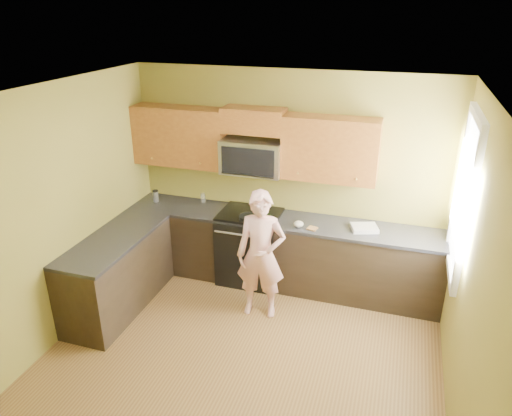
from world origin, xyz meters
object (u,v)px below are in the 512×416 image
at_px(frying_pan, 249,220).
at_px(butter_tub, 267,221).
at_px(stove, 250,246).
at_px(travel_mug, 156,202).
at_px(microwave, 253,173).
at_px(woman, 261,255).

relative_size(frying_pan, butter_tub, 3.78).
bearing_deg(stove, butter_tub, -20.33).
relative_size(frying_pan, travel_mug, 2.66).
distance_m(stove, microwave, 0.98).
relative_size(woman, frying_pan, 3.53).
distance_m(butter_tub, travel_mug, 1.61).
height_order(stove, microwave, microwave).
relative_size(microwave, travel_mug, 4.65).
relative_size(microwave, woman, 0.50).
relative_size(butter_tub, travel_mug, 0.70).
height_order(woman, butter_tub, woman).
height_order(frying_pan, butter_tub, frying_pan).
xyz_separation_m(stove, frying_pan, (0.06, -0.19, 0.47)).
height_order(stove, travel_mug, travel_mug).
bearing_deg(woman, travel_mug, 149.88).
distance_m(woman, frying_pan, 0.61).
bearing_deg(microwave, stove, -90.00).
xyz_separation_m(microwave, travel_mug, (-1.36, -0.08, -0.53)).
distance_m(stove, butter_tub, 0.52).
bearing_deg(travel_mug, butter_tub, -4.84).
height_order(frying_pan, travel_mug, travel_mug).
bearing_deg(travel_mug, frying_pan, -9.42).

